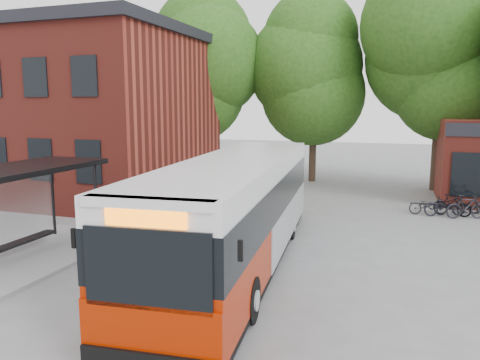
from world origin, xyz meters
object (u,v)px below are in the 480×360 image
(bus_shelter, at_px, (23,213))
(bicycle_1, at_px, (452,205))
(city_bus, at_px, (237,212))
(bicycle_3, at_px, (466,207))
(bicycle_0, at_px, (428,205))
(bicycle_2, at_px, (445,205))

(bus_shelter, distance_m, bicycle_1, 16.65)
(city_bus, bearing_deg, bicycle_1, 47.88)
(city_bus, distance_m, bicycle_3, 11.11)
(bicycle_3, bearing_deg, bus_shelter, 108.22)
(city_bus, height_order, bicycle_0, city_bus)
(city_bus, xyz_separation_m, bicycle_0, (5.65, 8.72, -1.17))
(bus_shelter, bearing_deg, bicycle_3, 37.24)
(bicycle_3, bearing_deg, bicycle_0, 60.71)
(bus_shelter, xyz_separation_m, bicycle_1, (12.85, 10.54, -0.99))
(bus_shelter, height_order, bicycle_3, bus_shelter)
(city_bus, relative_size, bicycle_3, 7.45)
(bus_shelter, bearing_deg, bicycle_1, 39.35)
(bicycle_1, height_order, bicycle_3, bicycle_3)
(bicycle_0, height_order, bicycle_1, bicycle_1)
(bicycle_2, bearing_deg, bus_shelter, 105.47)
(city_bus, distance_m, bicycle_1, 11.10)
(bicycle_0, bearing_deg, bicycle_3, -108.36)
(bicycle_1, distance_m, bicycle_3, 0.63)
(city_bus, height_order, bicycle_3, city_bus)
(city_bus, distance_m, bicycle_2, 10.83)
(bus_shelter, xyz_separation_m, city_bus, (6.23, 1.69, 0.13))
(city_bus, height_order, bicycle_2, city_bus)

